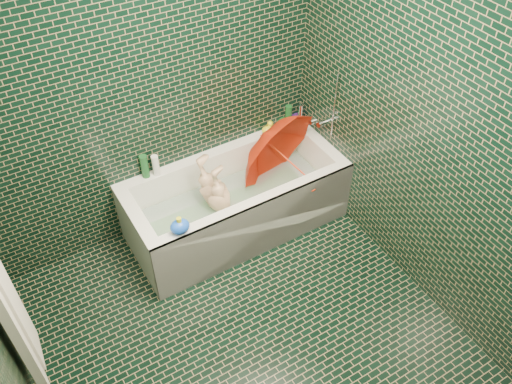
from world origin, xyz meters
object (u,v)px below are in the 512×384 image
bathtub (237,208)px  bath_toy (180,226)px  child (221,205)px  umbrella (289,161)px  rubber_duck (268,129)px

bathtub → bath_toy: bath_toy is taller
bath_toy → child: bearing=49.6°
umbrella → bath_toy: 1.07m
umbrella → rubber_duck: size_ratio=5.49×
bathtub → rubber_duck: 0.70m
child → rubber_duck: (0.63, 0.33, 0.29)m
rubber_duck → bath_toy: 1.26m
umbrella → bath_toy: umbrella is taller
umbrella → bath_toy: bearing=178.9°
bathtub → child: bearing=179.0°
bathtub → umbrella: bearing=-8.5°
umbrella → rubber_duck: bearing=68.5°
bathtub → bath_toy: 0.78m
umbrella → bath_toy: (-1.04, -0.24, 0.05)m
child → rubber_duck: size_ratio=7.14×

